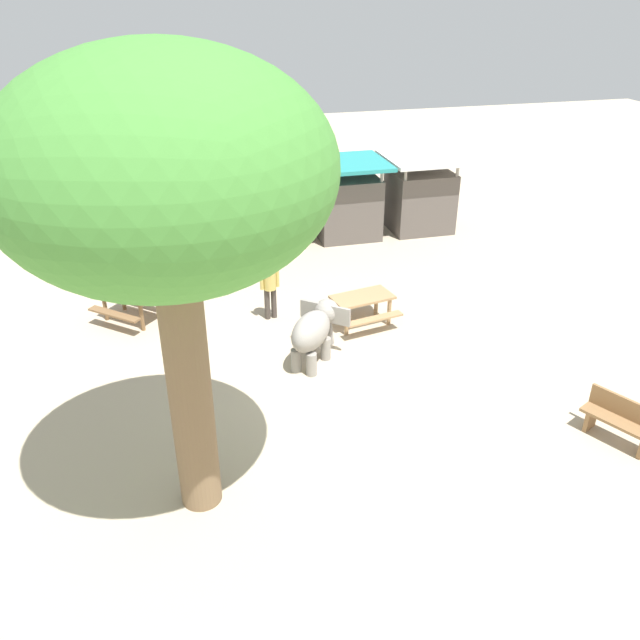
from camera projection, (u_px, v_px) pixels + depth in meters
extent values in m
plane|color=#BAA88C|center=(352.00, 381.00, 13.90)|extent=(60.00, 60.00, 0.00)
cylinder|color=gray|center=(311.00, 345.00, 14.71)|extent=(0.23, 0.23, 0.54)
cylinder|color=gray|center=(326.00, 348.00, 14.57)|extent=(0.23, 0.23, 0.54)
cylinder|color=gray|center=(296.00, 360.00, 14.12)|extent=(0.23, 0.23, 0.54)
cylinder|color=gray|center=(311.00, 364.00, 13.98)|extent=(0.23, 0.23, 0.54)
ellipsoid|color=gray|center=(311.00, 331.00, 14.06)|extent=(1.39, 1.48, 0.81)
sphere|color=gray|center=(327.00, 311.00, 14.68)|extent=(0.58, 0.58, 0.58)
cone|color=gray|center=(330.00, 327.00, 15.10)|extent=(0.18, 0.18, 0.91)
cube|color=gray|center=(310.00, 310.00, 14.76)|extent=(0.41, 0.35, 0.43)
cube|color=gray|center=(341.00, 316.00, 14.47)|extent=(0.41, 0.35, 0.43)
cylinder|color=#3F3833|center=(274.00, 303.00, 16.30)|extent=(0.14, 0.14, 0.82)
cylinder|color=#3F3833|center=(267.00, 304.00, 16.24)|extent=(0.14, 0.14, 0.82)
cylinder|color=tan|center=(270.00, 278.00, 15.94)|extent=(0.32, 0.32, 0.58)
sphere|color=tan|center=(269.00, 264.00, 15.75)|extent=(0.22, 0.22, 0.22)
cylinder|color=tan|center=(277.00, 276.00, 16.01)|extent=(0.09, 0.09, 0.55)
cylinder|color=tan|center=(262.00, 279.00, 15.85)|extent=(0.09, 0.09, 0.55)
cylinder|color=brown|center=(190.00, 392.00, 9.75)|extent=(0.67, 0.67, 4.31)
ellipsoid|color=#478C38|center=(164.00, 172.00, 8.15)|extent=(4.53, 4.15, 3.21)
cube|color=olive|center=(620.00, 422.00, 11.87)|extent=(0.99, 1.43, 0.06)
cube|color=olive|center=(627.00, 408.00, 11.86)|extent=(0.68, 1.28, 0.40)
cube|color=olive|center=(590.00, 419.00, 12.33)|extent=(0.36, 0.23, 0.42)
cube|color=#9E7A51|center=(362.00, 297.00, 15.82)|extent=(1.63, 1.07, 0.06)
cylinder|color=#9E7A51|center=(347.00, 322.00, 15.52)|extent=(0.10, 0.10, 0.72)
cylinder|color=#9E7A51|center=(335.00, 311.00, 16.03)|extent=(0.10, 0.10, 0.72)
cylinder|color=#9E7A51|center=(389.00, 312.00, 15.98)|extent=(0.10, 0.10, 0.72)
cylinder|color=#9E7A51|center=(376.00, 301.00, 16.48)|extent=(0.10, 0.10, 0.72)
cube|color=#9E7A51|center=(374.00, 319.00, 15.47)|extent=(1.52, 0.52, 0.05)
cube|color=#9E7A51|center=(350.00, 298.00, 16.46)|extent=(1.52, 0.52, 0.05)
cube|color=brown|center=(130.00, 293.00, 16.03)|extent=(1.65, 1.60, 0.06)
cylinder|color=brown|center=(105.00, 307.00, 16.20)|extent=(0.10, 0.10, 0.72)
cylinder|color=brown|center=(123.00, 297.00, 16.70)|extent=(0.10, 0.10, 0.72)
cylinder|color=brown|center=(142.00, 317.00, 15.72)|extent=(0.10, 0.10, 0.72)
cylinder|color=brown|center=(159.00, 307.00, 16.22)|extent=(0.10, 0.10, 0.72)
cube|color=brown|center=(114.00, 314.00, 15.69)|extent=(1.28, 1.18, 0.05)
cube|color=brown|center=(148.00, 295.00, 16.66)|extent=(1.28, 1.18, 0.05)
cube|color=#59514C|center=(188.00, 220.00, 20.09)|extent=(2.00, 1.80, 2.00)
cube|color=#3856B2|center=(183.00, 174.00, 19.40)|extent=(2.50, 2.50, 0.12)
cylinder|color=gray|center=(213.00, 204.00, 20.89)|extent=(0.10, 0.10, 2.40)
cylinder|color=gray|center=(219.00, 220.00, 19.51)|extent=(0.10, 0.10, 2.40)
cylinder|color=gray|center=(157.00, 208.00, 20.49)|extent=(0.10, 0.10, 2.40)
cylinder|color=gray|center=(159.00, 225.00, 19.11)|extent=(0.10, 0.10, 2.40)
cube|color=#59514C|center=(269.00, 213.00, 20.67)|extent=(2.00, 1.80, 2.00)
cube|color=orange|center=(268.00, 168.00, 19.98)|extent=(2.50, 2.50, 0.12)
cylinder|color=gray|center=(291.00, 198.00, 21.46)|extent=(0.10, 0.10, 2.40)
cylinder|color=gray|center=(302.00, 213.00, 20.08)|extent=(0.10, 0.10, 2.40)
cylinder|color=gray|center=(238.00, 202.00, 21.06)|extent=(0.10, 0.10, 2.40)
cylinder|color=gray|center=(245.00, 218.00, 19.68)|extent=(0.10, 0.10, 2.40)
cube|color=#59514C|center=(346.00, 207.00, 21.24)|extent=(2.00, 1.80, 2.00)
cube|color=teal|center=(347.00, 163.00, 20.55)|extent=(2.50, 2.50, 0.12)
cylinder|color=gray|center=(365.00, 192.00, 22.04)|extent=(0.10, 0.10, 2.40)
cylinder|color=gray|center=(380.00, 206.00, 20.66)|extent=(0.10, 0.10, 2.40)
cylinder|color=gray|center=(314.00, 196.00, 21.64)|extent=(0.10, 0.10, 2.40)
cylinder|color=gray|center=(327.00, 211.00, 20.26)|extent=(0.10, 0.10, 2.40)
cube|color=#59514C|center=(420.00, 201.00, 21.82)|extent=(2.00, 1.80, 2.00)
cube|color=silver|center=(423.00, 158.00, 21.13)|extent=(2.50, 2.50, 0.12)
cylinder|color=gray|center=(435.00, 187.00, 22.61)|extent=(0.10, 0.10, 2.40)
cylinder|color=gray|center=(455.00, 200.00, 21.23)|extent=(0.10, 0.10, 2.40)
cylinder|color=gray|center=(387.00, 190.00, 22.21)|extent=(0.10, 0.10, 2.40)
cylinder|color=gray|center=(404.00, 204.00, 20.83)|extent=(0.10, 0.10, 2.40)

